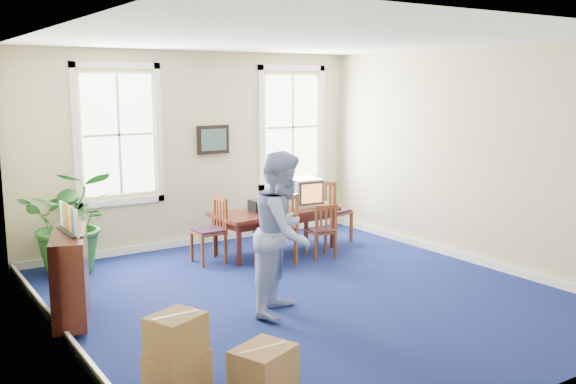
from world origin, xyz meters
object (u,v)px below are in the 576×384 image
crt_tv (304,192)px  potted_plant (72,221)px  cardboard_boxes (192,344)px  chair_near_left (276,230)px  man (283,233)px  credenza (71,280)px  conference_table (275,231)px

crt_tv → potted_plant: potted_plant is taller
crt_tv → cardboard_boxes: size_ratio=0.42×
chair_near_left → man: size_ratio=0.56×
potted_plant → cardboard_boxes: 4.10m
man → credenza: bearing=114.5°
conference_table → cardboard_boxes: (-3.07, -3.50, 0.03)m
cardboard_boxes → conference_table: bearing=48.8°
cardboard_boxes → potted_plant: bearing=89.5°
cardboard_boxes → crt_tv: bearing=44.1°
crt_tv → man: man is taller
chair_near_left → cardboard_boxes: (-2.66, -2.82, -0.17)m
crt_tv → credenza: crt_tv is taller
credenza → cardboard_boxes: 2.21m
crt_tv → conference_table: bearing=-171.7°
man → cardboard_boxes: man is taller
conference_table → crt_tv: (0.59, 0.05, 0.57)m
potted_plant → cardboard_boxes: bearing=-90.5°
conference_table → man: size_ratio=1.05×
credenza → potted_plant: size_ratio=0.82×
chair_near_left → potted_plant: 2.92m
crt_tv → potted_plant: 3.67m
cardboard_boxes → chair_near_left: bearing=46.7°
chair_near_left → man: bearing=44.6°
credenza → potted_plant: (0.54, 1.93, 0.27)m
credenza → cardboard_boxes: credenza is taller
conference_table → man: (-1.38, -2.40, 0.62)m
crt_tv → credenza: size_ratio=0.44×
credenza → potted_plant: potted_plant is taller
crt_tv → chair_near_left: size_ratio=0.50×
crt_tv → man: (-1.97, -2.44, 0.05)m
crt_tv → credenza: (-4.16, -1.40, -0.42)m
crt_tv → chair_near_left: (-1.00, -0.73, -0.37)m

